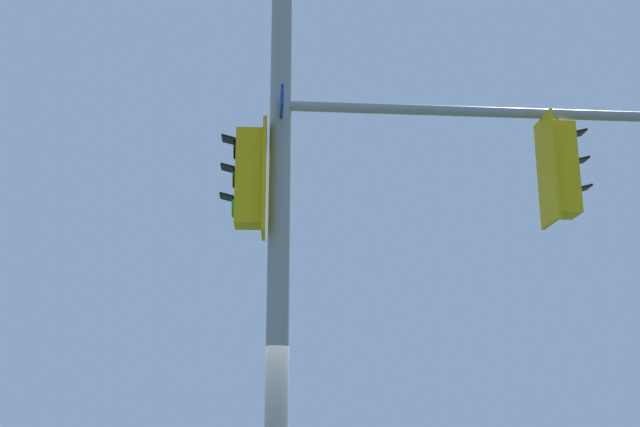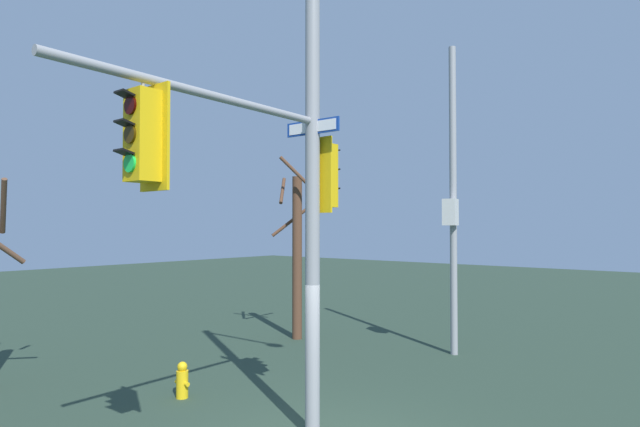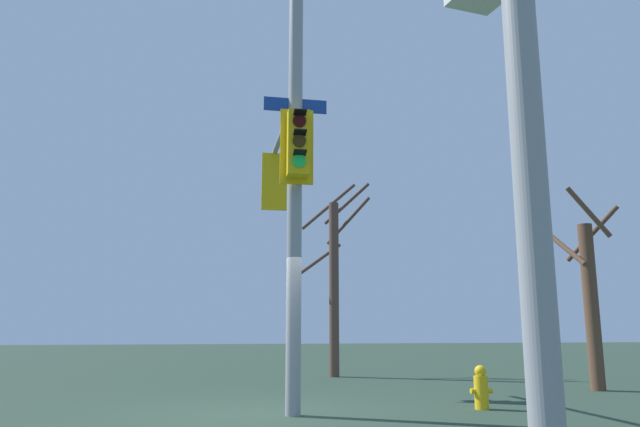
% 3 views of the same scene
% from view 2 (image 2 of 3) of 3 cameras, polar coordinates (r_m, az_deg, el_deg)
% --- Properties ---
extents(main_signal_pole_assembly, '(3.81, 5.19, 9.15)m').
position_cam_2_polar(main_signal_pole_assembly, '(8.38, -2.44, 8.36)').
color(main_signal_pole_assembly, gray).
rests_on(main_signal_pole_assembly, ground).
extents(secondary_pole_assembly, '(0.42, 0.65, 8.45)m').
position_cam_2_polar(secondary_pole_assembly, '(14.74, 14.22, 1.16)').
color(secondary_pole_assembly, gray).
rests_on(secondary_pole_assembly, ground).
extents(fire_hydrant, '(0.38, 0.24, 0.73)m').
position_cam_2_polar(fire_hydrant, '(11.49, -14.77, -17.20)').
color(fire_hydrant, yellow).
rests_on(fire_hydrant, ground).
extents(bare_tree_behind_pole, '(1.81, 1.81, 5.63)m').
position_cam_2_polar(bare_tree_behind_pole, '(16.38, -2.56, -4.15)').
color(bare_tree_behind_pole, '#523424').
rests_on(bare_tree_behind_pole, ground).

